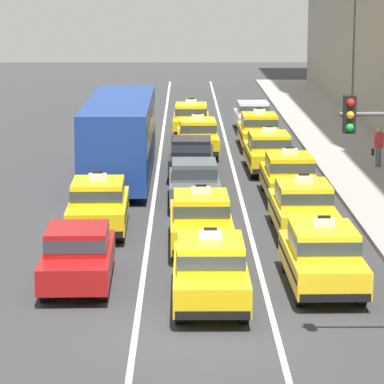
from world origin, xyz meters
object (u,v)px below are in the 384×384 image
object	(u,v)px
taxi_right_nearest	(323,256)
taxi_right_fourth	(269,151)
sedan_center_fourth	(192,156)
sedan_right_sixth	(253,115)
taxi_left_second	(98,204)
taxi_center_fifth	(198,136)
bus_left_third	(120,134)
taxi_right_third	(289,176)
taxi_right_second	(303,207)
taxi_center_nearest	(210,270)
pedestrian_trailing	(378,147)
taxi_left_fourth	(131,128)
taxi_center_sixth	(191,119)
taxi_right_fifth	(259,130)
sedan_center_third	(194,181)
taxi_center_second	(201,220)
sedan_left_nearest	(78,254)

from	to	relation	value
taxi_right_nearest	taxi_right_fourth	bearing A→B (deg)	90.16
sedan_center_fourth	sedan_right_sixth	size ratio (longest dim) A/B	1.00
taxi_left_second	taxi_center_fifth	world-z (taller)	same
sedan_center_fourth	bus_left_third	bearing A→B (deg)	-170.86
taxi_left_second	taxi_right_third	size ratio (longest dim) A/B	1.00
taxi_right_second	taxi_right_nearest	bearing A→B (deg)	-91.51
taxi_right_third	taxi_right_fourth	bearing A→B (deg)	93.06
taxi_center_nearest	pedestrian_trailing	distance (m)	20.18
taxi_left_second	sedan_center_fourth	bearing A→B (deg)	72.50
taxi_left_second	taxi_right_second	xyz separation A→B (m)	(6.45, -0.42, 0.00)
taxi_left_fourth	taxi_right_nearest	bearing A→B (deg)	-75.77
taxi_left_second	taxi_right_nearest	world-z (taller)	same
taxi_right_third	taxi_right_fourth	world-z (taller)	same
sedan_center_fourth	taxi_right_fourth	distance (m)	3.36
taxi_center_sixth	taxi_right_fourth	bearing A→B (deg)	-73.22
taxi_right_fifth	pedestrian_trailing	size ratio (longest dim) A/B	2.78
sedan_center_third	taxi_left_fourth	bearing A→B (deg)	102.00
taxi_center_second	sedan_right_sixth	world-z (taller)	taxi_center_second
taxi_left_fourth	sedan_center_fourth	size ratio (longest dim) A/B	1.06
bus_left_third	taxi_center_fifth	xyz separation A→B (m)	(3.19, 5.74, -0.94)
sedan_left_nearest	sedan_center_fourth	xyz separation A→B (m)	(3.08, 15.67, 0.00)
taxi_center_fifth	taxi_left_fourth	bearing A→B (deg)	137.63
taxi_right_nearest	taxi_right_fourth	size ratio (longest dim) A/B	1.00
taxi_center_second	taxi_right_second	xyz separation A→B (m)	(3.23, 1.77, 0.00)
taxi_center_sixth	taxi_left_second	bearing A→B (deg)	-98.34
sedan_left_nearest	taxi_left_second	bearing A→B (deg)	89.49
taxi_right_fifth	taxi_right_fourth	bearing A→B (deg)	-90.33
taxi_center_fifth	sedan_center_third	bearing A→B (deg)	-91.40
sedan_center_third	taxi_right_third	world-z (taller)	taxi_right_third
sedan_center_third	taxi_center_sixth	bearing A→B (deg)	89.99
taxi_center_fifth	taxi_right_nearest	distance (m)	21.48
sedan_left_nearest	pedestrian_trailing	distance (m)	20.29
taxi_center_fifth	taxi_right_fifth	bearing A→B (deg)	34.32
pedestrian_trailing	sedan_right_sixth	bearing A→B (deg)	111.28
taxi_right_fourth	taxi_right_third	bearing A→B (deg)	-86.94
bus_left_third	taxi_center_nearest	xyz separation A→B (m)	(3.21, -16.85, -0.94)
taxi_center_nearest	sedan_center_third	bearing A→B (deg)	91.37
sedan_center_fourth	taxi_right_fifth	world-z (taller)	taxi_right_fifth
sedan_center_third	taxi_center_sixth	xyz separation A→B (m)	(0.00, 16.98, 0.03)
sedan_left_nearest	taxi_right_second	world-z (taller)	taxi_right_second
taxi_right_second	sedan_right_sixth	distance (m)	23.07
sedan_center_fourth	taxi_center_fifth	xyz separation A→B (m)	(0.32, 5.28, 0.03)
taxi_right_nearest	pedestrian_trailing	distance (m)	18.01
taxi_left_second	taxi_right_nearest	xyz separation A→B (m)	(6.30, -6.41, 0.00)
sedan_left_nearest	taxi_right_third	world-z (taller)	taxi_right_third
sedan_center_third	pedestrian_trailing	size ratio (longest dim) A/B	2.63
taxi_center_second	sedan_center_fourth	size ratio (longest dim) A/B	1.05
taxi_center_nearest	taxi_center_sixth	world-z (taller)	same
sedan_left_nearest	bus_left_third	xyz separation A→B (m)	(0.21, 15.21, 0.97)
taxi_center_sixth	taxi_center_second	bearing A→B (deg)	-89.67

